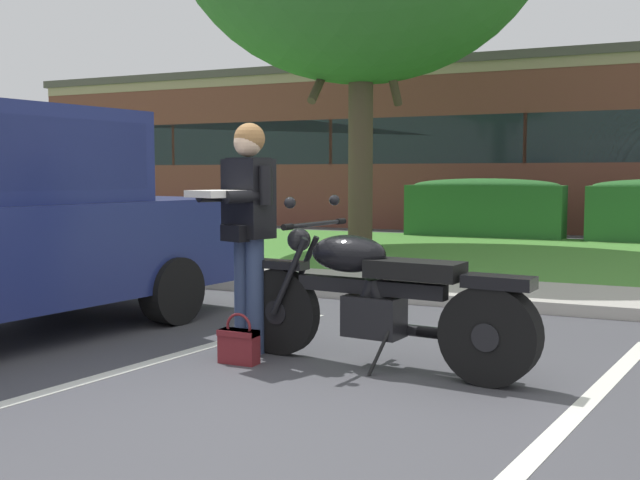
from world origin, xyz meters
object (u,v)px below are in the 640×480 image
(handbag, at_px, (239,343))
(hedge_left, at_px, (484,207))
(brick_building, at_px, (556,149))
(motorcycle, at_px, (389,300))
(rider_person, at_px, (246,218))

(handbag, distance_m, hedge_left, 11.12)
(handbag, relative_size, brick_building, 0.01)
(motorcycle, distance_m, hedge_left, 10.95)
(motorcycle, relative_size, hedge_left, 0.71)
(rider_person, xyz_separation_m, handbag, (0.12, -0.33, -0.86))
(motorcycle, distance_m, handbag, 1.10)
(motorcycle, height_order, brick_building, brick_building)
(hedge_left, height_order, brick_building, brick_building)
(rider_person, distance_m, brick_building, 17.39)
(motorcycle, height_order, handbag, motorcycle)
(motorcycle, relative_size, handbag, 6.23)
(rider_person, distance_m, handbag, 0.93)
(handbag, height_order, brick_building, brick_building)
(brick_building, bearing_deg, handbag, -89.01)
(rider_person, height_order, handbag, rider_person)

